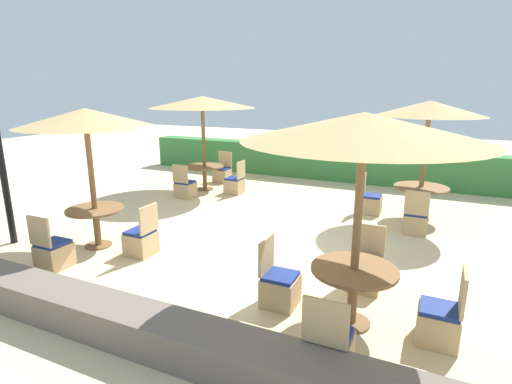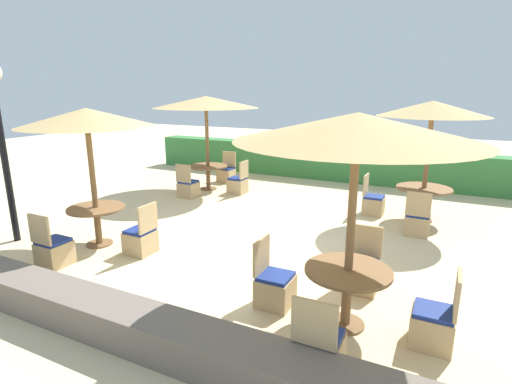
% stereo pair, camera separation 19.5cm
% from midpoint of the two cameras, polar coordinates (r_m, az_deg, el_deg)
% --- Properties ---
extents(ground_plane, '(40.00, 40.00, 0.00)m').
position_cam_midpoint_polar(ground_plane, '(7.57, -2.66, -7.66)').
color(ground_plane, beige).
extents(hedge_row, '(13.00, 0.70, 1.06)m').
position_cam_midpoint_polar(hedge_row, '(13.12, 10.02, 4.15)').
color(hedge_row, '#387A3D').
rests_on(hedge_row, ground_plane).
extents(stone_border, '(10.00, 0.56, 0.44)m').
position_cam_midpoint_polar(stone_border, '(5.18, -19.70, -17.12)').
color(stone_border, '#6B6056').
rests_on(stone_border, ground_plane).
extents(parasol_front_left, '(2.31, 2.31, 2.54)m').
position_cam_midpoint_polar(parasol_front_left, '(7.64, -23.89, 9.58)').
color(parasol_front_left, brown).
rests_on(parasol_front_left, ground_plane).
extents(round_table_front_left, '(1.03, 1.03, 0.74)m').
position_cam_midpoint_polar(round_table_front_left, '(7.96, -22.57, -3.30)').
color(round_table_front_left, brown).
rests_on(round_table_front_left, ground_plane).
extents(patio_chair_front_left_east, '(0.46, 0.46, 0.93)m').
position_cam_midpoint_polar(patio_chair_front_left_east, '(7.40, -16.77, -6.64)').
color(patio_chair_front_left_east, tan).
rests_on(patio_chair_front_left_east, ground_plane).
extents(patio_chair_front_left_south, '(0.46, 0.46, 0.93)m').
position_cam_midpoint_polar(patio_chair_front_left_south, '(7.42, -27.68, -7.68)').
color(patio_chair_front_left_south, tan).
rests_on(patio_chair_front_left_south, ground_plane).
extents(parasol_back_right, '(2.27, 2.27, 2.62)m').
position_cam_midpoint_polar(parasol_back_right, '(9.28, 22.99, 10.84)').
color(parasol_back_right, brown).
rests_on(parasol_back_right, ground_plane).
extents(round_table_back_right, '(1.17, 1.17, 0.76)m').
position_cam_midpoint_polar(round_table_back_right, '(9.54, 21.91, -0.11)').
color(round_table_back_right, brown).
rests_on(round_table_back_right, ground_plane).
extents(patio_chair_back_right_west, '(0.46, 0.46, 0.93)m').
position_cam_midpoint_polar(patio_chair_back_right_west, '(9.73, 15.48, -1.45)').
color(patio_chair_back_right_west, tan).
rests_on(patio_chair_back_right_west, ground_plane).
extents(patio_chair_back_right_south, '(0.46, 0.46, 0.93)m').
position_cam_midpoint_polar(patio_chair_back_right_south, '(8.67, 21.22, -3.89)').
color(patio_chair_back_right_south, tan).
rests_on(patio_chair_back_right_south, ground_plane).
extents(parasol_front_right, '(2.77, 2.77, 2.61)m').
position_cam_midpoint_polar(parasol_front_right, '(4.59, 13.98, 8.88)').
color(parasol_front_right, brown).
rests_on(parasol_front_right, ground_plane).
extents(round_table_front_right, '(1.05, 1.05, 0.76)m').
position_cam_midpoint_polar(round_table_front_right, '(5.11, 12.68, -12.24)').
color(round_table_front_right, brown).
rests_on(round_table_front_right, ground_plane).
extents(patio_chair_front_right_west, '(0.46, 0.46, 0.93)m').
position_cam_midpoint_polar(patio_chair_front_right_west, '(5.56, 2.30, -13.36)').
color(patio_chair_front_right_west, tan).
rests_on(patio_chair_front_right_west, ground_plane).
extents(patio_chair_front_right_south, '(0.46, 0.46, 0.93)m').
position_cam_midpoint_polar(patio_chair_front_right_south, '(4.45, 8.96, -21.39)').
color(patio_chair_front_right_south, tan).
rests_on(patio_chair_front_right_south, ground_plane).
extents(patio_chair_front_right_north, '(0.46, 0.46, 0.93)m').
position_cam_midpoint_polar(patio_chair_front_right_north, '(6.15, 14.41, -10.93)').
color(patio_chair_front_right_north, tan).
rests_on(patio_chair_front_right_north, ground_plane).
extents(patio_chair_front_right_east, '(0.46, 0.46, 0.93)m').
position_cam_midpoint_polar(patio_chair_front_right_east, '(5.23, 23.75, -16.60)').
color(patio_chair_front_right_east, tan).
rests_on(patio_chair_front_right_east, ground_plane).
extents(parasol_back_left, '(2.94, 2.94, 2.65)m').
position_cam_midpoint_polar(parasol_back_left, '(11.42, -8.18, 12.55)').
color(parasol_back_left, brown).
rests_on(parasol_back_left, ground_plane).
extents(round_table_back_left, '(1.12, 1.12, 0.70)m').
position_cam_midpoint_polar(round_table_back_left, '(11.64, -7.84, 3.06)').
color(round_table_back_left, brown).
rests_on(round_table_back_left, ground_plane).
extents(patio_chair_back_left_north, '(0.46, 0.46, 0.93)m').
position_cam_midpoint_polar(patio_chair_back_left_north, '(12.60, -5.25, 2.63)').
color(patio_chair_back_left_north, tan).
rests_on(patio_chair_back_left_north, ground_plane).
extents(patio_chair_back_left_south, '(0.46, 0.46, 0.93)m').
position_cam_midpoint_polar(patio_chair_back_left_south, '(10.91, -10.61, 0.56)').
color(patio_chair_back_left_south, tan).
rests_on(patio_chair_back_left_south, ground_plane).
extents(patio_chair_back_left_east, '(0.46, 0.46, 0.93)m').
position_cam_midpoint_polar(patio_chair_back_left_east, '(11.18, -3.53, 1.11)').
color(patio_chair_back_left_east, tan).
rests_on(patio_chair_back_left_east, ground_plane).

